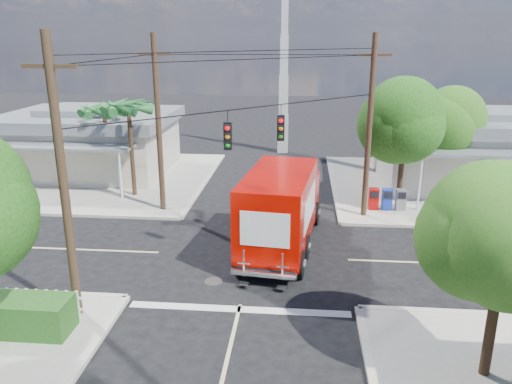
# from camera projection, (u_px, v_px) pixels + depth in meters

# --- Properties ---
(ground) EXTENTS (120.00, 120.00, 0.00)m
(ground) POSITION_uv_depth(u_px,v_px,m) (252.00, 256.00, 20.91)
(ground) COLOR black
(ground) RESTS_ON ground
(sidewalk_ne) EXTENTS (14.12, 14.12, 0.14)m
(sidewalk_ne) POSITION_uv_depth(u_px,v_px,m) (447.00, 187.00, 30.29)
(sidewalk_ne) COLOR #A6A196
(sidewalk_ne) RESTS_ON ground
(sidewalk_nw) EXTENTS (14.12, 14.12, 0.14)m
(sidewalk_nw) POSITION_uv_depth(u_px,v_px,m) (101.00, 178.00, 32.18)
(sidewalk_nw) COLOR #A6A196
(sidewalk_nw) RESTS_ON ground
(road_markings) EXTENTS (32.00, 32.00, 0.01)m
(road_markings) POSITION_uv_depth(u_px,v_px,m) (248.00, 272.00, 19.51)
(road_markings) COLOR beige
(road_markings) RESTS_ON ground
(building_ne) EXTENTS (11.80, 10.20, 4.50)m
(building_ne) POSITION_uv_depth(u_px,v_px,m) (474.00, 148.00, 30.52)
(building_ne) COLOR beige
(building_ne) RESTS_ON sidewalk_ne
(building_nw) EXTENTS (10.80, 10.20, 4.30)m
(building_nw) POSITION_uv_depth(u_px,v_px,m) (91.00, 140.00, 33.15)
(building_nw) COLOR beige
(building_nw) RESTS_ON sidewalk_nw
(radio_tower) EXTENTS (0.80, 0.80, 17.00)m
(radio_tower) POSITION_uv_depth(u_px,v_px,m) (284.00, 80.00, 38.21)
(radio_tower) COLOR silver
(radio_tower) RESTS_ON ground
(tree_ne_front) EXTENTS (4.21, 4.14, 6.66)m
(tree_ne_front) POSITION_uv_depth(u_px,v_px,m) (406.00, 120.00, 25.30)
(tree_ne_front) COLOR #422D1C
(tree_ne_front) RESTS_ON sidewalk_ne
(tree_ne_back) EXTENTS (3.77, 3.66, 5.82)m
(tree_ne_back) POSITION_uv_depth(u_px,v_px,m) (445.00, 125.00, 27.34)
(tree_ne_back) COLOR #422D1C
(tree_ne_back) RESTS_ON sidewalk_ne
(tree_se) EXTENTS (3.67, 3.54, 5.62)m
(tree_se) POSITION_uv_depth(u_px,v_px,m) (506.00, 239.00, 12.22)
(tree_se) COLOR #422D1C
(tree_se) RESTS_ON sidewalk_se
(palm_nw_front) EXTENTS (3.01, 3.08, 5.59)m
(palm_nw_front) POSITION_uv_depth(u_px,v_px,m) (128.00, 109.00, 27.20)
(palm_nw_front) COLOR #422D1C
(palm_nw_front) RESTS_ON sidewalk_nw
(palm_nw_back) EXTENTS (3.01, 3.08, 5.19)m
(palm_nw_back) POSITION_uv_depth(u_px,v_px,m) (104.00, 111.00, 28.91)
(palm_nw_back) COLOR #422D1C
(palm_nw_back) RESTS_ON sidewalk_nw
(utility_poles) EXTENTS (12.00, 10.68, 9.00)m
(utility_poles) POSITION_uv_depth(u_px,v_px,m) (218.00, 138.00, 21.19)
(utility_poles) COLOR #473321
(utility_poles) RESTS_ON ground
(vending_boxes) EXTENTS (1.90, 0.50, 1.10)m
(vending_boxes) POSITION_uv_depth(u_px,v_px,m) (387.00, 199.00, 26.04)
(vending_boxes) COLOR #A40807
(vending_boxes) RESTS_ON sidewalk_ne
(delivery_truck) EXTENTS (3.49, 8.40, 3.54)m
(delivery_truck) POSITION_uv_depth(u_px,v_px,m) (282.00, 208.00, 21.34)
(delivery_truck) COLOR black
(delivery_truck) RESTS_ON ground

